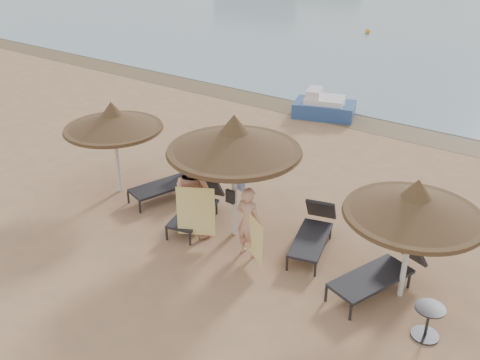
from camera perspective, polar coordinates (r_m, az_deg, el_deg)
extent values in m
plane|color=tan|center=(11.53, -3.45, -8.05)|extent=(160.00, 160.00, 0.00)
cube|color=brown|center=(18.94, 14.63, 5.60)|extent=(200.00, 1.60, 0.01)
cylinder|color=silver|center=(14.00, -12.95, 2.11)|extent=(0.10, 0.10, 1.79)
cone|color=brown|center=(13.59, -13.42, 6.25)|extent=(2.47, 2.47, 0.47)
cone|color=brown|center=(13.50, -13.54, 7.36)|extent=(0.60, 0.60, 0.38)
cylinder|color=brown|center=(13.67, -13.32, 5.38)|extent=(2.42, 2.42, 0.09)
cylinder|color=silver|center=(11.71, -0.59, -1.40)|extent=(0.12, 0.12, 2.09)
cone|color=brown|center=(11.17, -0.62, 4.33)|extent=(2.89, 2.89, 0.55)
cone|color=brown|center=(11.05, -0.63, 5.91)|extent=(0.70, 0.70, 0.45)
cylinder|color=brown|center=(11.27, -0.62, 3.11)|extent=(2.83, 2.83, 0.10)
cylinder|color=silver|center=(10.39, 17.31, -7.71)|extent=(0.10, 0.10, 1.81)
cone|color=brown|center=(9.83, 18.16, -2.42)|extent=(2.50, 2.50, 0.47)
cone|color=brown|center=(9.71, 18.40, -0.95)|extent=(0.60, 0.60, 0.39)
cylinder|color=brown|center=(9.94, 17.98, -3.55)|extent=(2.45, 2.45, 0.09)
cylinder|color=#2D2D30|center=(13.68, -11.83, -1.84)|extent=(0.06, 0.06, 0.31)
cylinder|color=#2D2D30|center=(13.18, -10.63, -2.88)|extent=(0.06, 0.06, 0.31)
cylinder|color=#2D2D30|center=(14.30, -6.28, -0.07)|extent=(0.06, 0.06, 0.31)
cylinder|color=#2D2D30|center=(13.82, -4.94, -1.00)|extent=(0.06, 0.06, 0.31)
cube|color=black|center=(13.66, -8.21, -0.66)|extent=(1.16, 1.79, 0.07)
cube|color=black|center=(13.98, -4.82, 1.42)|extent=(0.80, 0.65, 0.63)
cylinder|color=#2D2D30|center=(12.05, -7.84, -5.75)|extent=(0.05, 0.05, 0.29)
cylinder|color=#2D2D30|center=(11.82, -5.35, -6.34)|extent=(0.05, 0.05, 0.29)
cylinder|color=#2D2D30|center=(13.15, -4.83, -2.61)|extent=(0.05, 0.05, 0.29)
cylinder|color=#2D2D30|center=(12.93, -2.51, -3.08)|extent=(0.05, 0.05, 0.29)
cube|color=black|center=(12.42, -5.00, -3.57)|extent=(1.00, 1.66, 0.06)
cube|color=black|center=(13.02, -3.29, -0.74)|extent=(0.73, 0.58, 0.59)
cylinder|color=#2D2D30|center=(11.05, 5.02, -8.93)|extent=(0.05, 0.05, 0.29)
cylinder|color=#2D2D30|center=(10.95, 8.01, -9.51)|extent=(0.05, 0.05, 0.29)
cylinder|color=#2D2D30|center=(12.24, 6.91, -5.14)|extent=(0.05, 0.05, 0.29)
cylinder|color=#2D2D30|center=(12.14, 9.60, -5.62)|extent=(0.05, 0.05, 0.29)
cube|color=black|center=(11.53, 7.54, -6.33)|extent=(1.03, 1.68, 0.06)
cube|color=black|center=(12.17, 8.64, -3.10)|extent=(0.74, 0.59, 0.59)
cylinder|color=#2D2D30|center=(10.36, 9.15, -11.92)|extent=(0.06, 0.06, 0.32)
cylinder|color=#2D2D30|center=(10.03, 11.70, -13.70)|extent=(0.06, 0.06, 0.32)
cylinder|color=#2D2D30|center=(11.34, 15.07, -8.77)|extent=(0.06, 0.06, 0.32)
cylinder|color=#2D2D30|center=(11.04, 17.56, -10.25)|extent=(0.06, 0.06, 0.32)
cube|color=black|center=(10.59, 13.83, -10.14)|extent=(1.23, 1.84, 0.07)
cube|color=black|center=(11.10, 17.48, -7.06)|extent=(0.82, 0.69, 0.64)
cylinder|color=#2D2D30|center=(10.14, 19.11, -15.37)|extent=(0.48, 0.48, 0.03)
cylinder|color=#2D2D30|center=(9.96, 19.37, -14.11)|extent=(0.05, 0.05, 0.58)
cylinder|color=#2D2D30|center=(9.77, 19.64, -12.77)|extent=(0.51, 0.51, 0.03)
imported|color=#DB9F83|center=(11.80, -5.02, -0.81)|extent=(1.06, 0.70, 2.27)
imported|color=#DB9F83|center=(11.07, 0.91, -3.93)|extent=(0.86, 0.56, 1.85)
cube|color=yellow|center=(11.52, -4.74, -3.39)|extent=(0.74, 0.42, 1.17)
cube|color=yellow|center=(10.88, 1.67, -6.34)|extent=(0.57, 0.36, 0.92)
cube|color=white|center=(11.73, -0.08, -0.06)|extent=(0.32, 0.20, 0.39)
cube|color=black|center=(11.61, -1.05, -1.78)|extent=(0.22, 0.08, 0.30)
cube|color=#2B4D8C|center=(19.37, 8.97, 7.45)|extent=(2.38, 1.82, 0.53)
cube|color=white|center=(19.26, 9.04, 8.37)|extent=(1.60, 1.41, 0.24)
cube|color=white|center=(19.25, 7.95, 9.13)|extent=(0.72, 0.97, 0.33)
sphere|color=gold|center=(33.80, 13.46, 15.17)|extent=(0.31, 0.31, 0.31)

